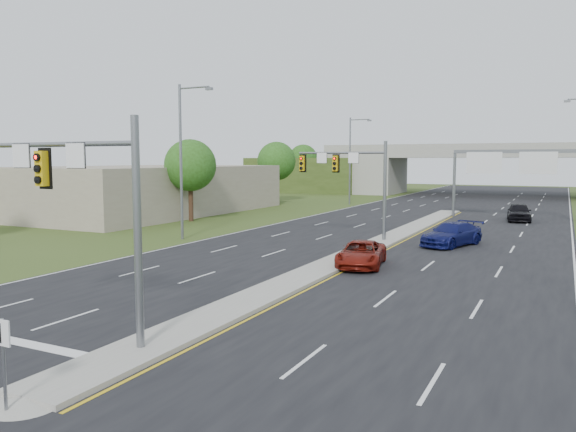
# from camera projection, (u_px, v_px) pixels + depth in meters

# --- Properties ---
(ground) EXTENTS (240.00, 240.00, 0.00)m
(ground) POSITION_uv_depth(u_px,v_px,m) (141.00, 352.00, 16.72)
(ground) COLOR #324418
(ground) RESTS_ON ground
(road) EXTENTS (24.00, 160.00, 0.02)m
(road) POSITION_uv_depth(u_px,v_px,m) (418.00, 227.00, 47.94)
(road) COLOR black
(road) RESTS_ON ground
(median) EXTENTS (2.00, 54.00, 0.16)m
(median) POSITION_uv_depth(u_px,v_px,m) (375.00, 245.00, 37.23)
(median) COLOR gray
(median) RESTS_ON road
(median_nose) EXTENTS (2.00, 2.00, 0.16)m
(median_nose) POSITION_uv_depth(u_px,v_px,m) (25.00, 401.00, 13.14)
(median_nose) COLOR gray
(median_nose) RESTS_ON road
(lane_markings) EXTENTS (23.72, 160.00, 0.01)m
(lane_markings) POSITION_uv_depth(u_px,v_px,m) (391.00, 235.00, 42.78)
(lane_markings) COLOR gold
(lane_markings) RESTS_ON road
(signal_mast_near) EXTENTS (6.62, 0.60, 7.00)m
(signal_mast_near) POSITION_uv_depth(u_px,v_px,m) (78.00, 192.00, 17.18)
(signal_mast_near) COLOR slate
(signal_mast_near) RESTS_ON ground
(signal_mast_far) EXTENTS (6.62, 0.60, 7.00)m
(signal_mast_far) POSITION_uv_depth(u_px,v_px,m) (353.00, 174.00, 39.48)
(signal_mast_far) COLOR slate
(signal_mast_far) RESTS_ON ground
(keep_right_sign) EXTENTS (0.60, 0.13, 2.20)m
(keep_right_sign) POSITION_uv_depth(u_px,v_px,m) (2.00, 349.00, 12.53)
(keep_right_sign) COLOR slate
(keep_right_sign) RESTS_ON ground
(sign_gantry) EXTENTS (11.58, 0.44, 6.67)m
(sign_gantry) POSITION_uv_depth(u_px,v_px,m) (514.00, 165.00, 53.32)
(sign_gantry) COLOR slate
(sign_gantry) RESTS_ON ground
(overpass) EXTENTS (80.00, 14.00, 8.10)m
(overpass) POSITION_uv_depth(u_px,v_px,m) (486.00, 173.00, 87.73)
(overpass) COLOR gray
(overpass) RESTS_ON ground
(lightpole_l_mid) EXTENTS (2.85, 0.25, 11.00)m
(lightpole_l_mid) POSITION_uv_depth(u_px,v_px,m) (183.00, 154.00, 39.81)
(lightpole_l_mid) COLOR slate
(lightpole_l_mid) RESTS_ON ground
(lightpole_l_far) EXTENTS (2.85, 0.25, 11.00)m
(lightpole_l_far) POSITION_uv_depth(u_px,v_px,m) (351.00, 157.00, 71.03)
(lightpole_l_far) COLOR slate
(lightpole_l_far) RESTS_ON ground
(tree_l_near) EXTENTS (4.80, 4.80, 7.60)m
(tree_l_near) POSITION_uv_depth(u_px,v_px,m) (190.00, 165.00, 51.77)
(tree_l_near) COLOR #382316
(tree_l_near) RESTS_ON ground
(tree_l_mid) EXTENTS (5.20, 5.20, 8.12)m
(tree_l_mid) POSITION_uv_depth(u_px,v_px,m) (277.00, 161.00, 75.80)
(tree_l_mid) COLOR #382316
(tree_l_mid) RESTS_ON ground
(tree_back_a) EXTENTS (6.00, 6.00, 8.85)m
(tree_back_a) POSITION_uv_depth(u_px,v_px,m) (303.00, 159.00, 116.73)
(tree_back_a) COLOR #382316
(tree_back_a) RESTS_ON ground
(tree_back_b) EXTENTS (5.60, 5.60, 8.32)m
(tree_back_b) POSITION_uv_depth(u_px,v_px,m) (368.00, 161.00, 110.59)
(tree_back_b) COLOR #382316
(tree_back_b) RESTS_ON ground
(commercial_building) EXTENTS (18.00, 30.00, 5.00)m
(commercial_building) POSITION_uv_depth(u_px,v_px,m) (143.00, 189.00, 60.91)
(commercial_building) COLOR gray
(commercial_building) RESTS_ON ground
(car_far_a) EXTENTS (3.07, 5.18, 1.35)m
(car_far_a) POSITION_uv_depth(u_px,v_px,m) (361.00, 254.00, 30.05)
(car_far_a) COLOR maroon
(car_far_a) RESTS_ON road
(car_far_b) EXTENTS (3.87, 5.75, 1.55)m
(car_far_b) POSITION_uv_depth(u_px,v_px,m) (452.00, 234.00, 37.21)
(car_far_b) COLOR #0C1049
(car_far_b) RESTS_ON road
(car_far_c) EXTENTS (2.52, 5.16, 1.70)m
(car_far_c) POSITION_uv_depth(u_px,v_px,m) (519.00, 212.00, 52.08)
(car_far_c) COLOR black
(car_far_c) RESTS_ON road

